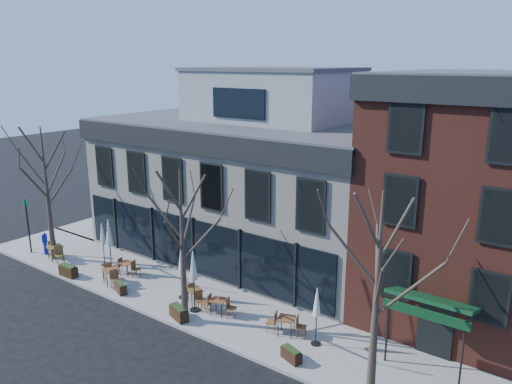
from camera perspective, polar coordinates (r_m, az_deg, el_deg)
The scene contains 25 objects.
ground at distance 28.17m, azimuth -6.93°, elevation -9.69°, with size 120.00×120.00×0.00m, color black.
sidewalk_front at distance 24.73m, azimuth -4.76°, elevation -13.08°, with size 33.50×4.70×0.15m, color gray.
sidewalk_side at distance 39.70m, azimuth -12.94°, elevation -2.53°, with size 4.50×12.00×0.15m, color gray.
corner_building at distance 30.29m, azimuth -0.56°, elevation 1.62°, with size 18.39×10.39×11.10m.
red_brick_building at distance 24.74m, azimuth 24.05°, elevation -0.51°, with size 8.20×11.78×11.18m.
tree_corner at distance 31.27m, azimuth -22.75°, elevation -0.03°, with size 3.93×3.98×7.92m.
tree_mid at distance 22.19m, azimuth -8.40°, elevation -6.02°, with size 3.50×3.55×7.04m.
tree_right at distance 17.46m, azimuth 13.64°, elevation -11.42°, with size 3.72×3.77×7.48m.
sign_pole at distance 33.39m, azimuth -24.62°, elevation -3.22°, with size 0.50×0.10×3.40m.
call_box at distance 33.09m, azimuth -22.97°, elevation -5.37°, with size 0.29×0.28×1.40m.
cafe_set_0 at distance 32.03m, azimuth -21.94°, elevation -6.29°, with size 2.06×0.99×1.05m.
cafe_set_1 at distance 28.69m, azimuth -14.54°, elevation -8.29°, with size 1.74×0.79×0.89m.
cafe_set_2 at distance 27.82m, azimuth -16.27°, elevation -9.05°, with size 1.91×1.10×0.99m.
cafe_set_3 at distance 24.88m, azimuth -7.00°, elevation -11.60°, with size 1.71×1.06×0.89m.
cafe_set_4 at distance 23.81m, azimuth -4.29°, elevation -12.75°, with size 1.80×0.85×0.92m.
cafe_set_5 at distance 22.25m, azimuth 3.48°, elevation -14.82°, with size 1.83×0.99×0.94m.
umbrella_0 at distance 29.86m, azimuth -17.14°, elevation -4.78°, with size 0.41×0.41×2.56m.
umbrella_1 at distance 28.57m, azimuth -16.45°, elevation -4.78°, with size 0.50×0.50×3.11m.
umbrella_2 at distance 24.90m, azimuth -8.50°, elevation -7.76°, with size 0.45×0.45×2.81m.
umbrella_3 at distance 23.54m, azimuth -7.17°, elevation -8.64°, with size 0.49×0.49×3.05m.
umbrella_4 at distance 21.02m, azimuth 6.97°, elevation -12.69°, with size 0.41×0.41×2.56m.
planter_0 at distance 29.54m, azimuth -20.66°, elevation -8.40°, with size 1.16×0.50×0.64m.
planter_1 at distance 26.78m, azimuth -15.20°, elevation -10.51°, with size 1.01×0.69×0.52m.
planter_2 at distance 23.71m, azimuth -8.81°, elevation -13.47°, with size 1.20×0.77×0.63m.
planter_3 at distance 20.70m, azimuth 4.05°, elevation -18.03°, with size 1.00×0.65×0.52m.
Camera 1 is at (17.74, -18.56, 11.59)m, focal length 35.00 mm.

